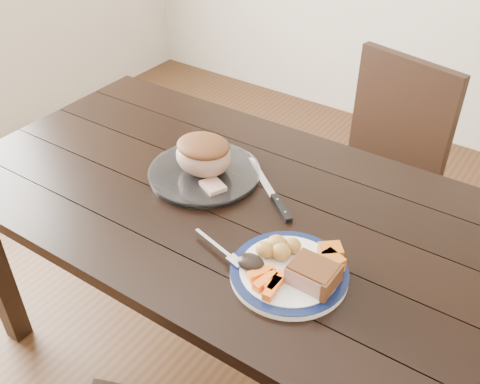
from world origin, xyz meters
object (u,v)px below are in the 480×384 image
Objects in this scene: chair_far at (377,165)px; roast_joint at (204,156)px; dining_table at (222,218)px; serving_platter at (204,174)px; dinner_plate at (289,273)px; fork at (222,250)px; carving_knife at (276,200)px; pork_slice at (313,274)px.

chair_far is 5.33× the size of roast_joint.
dining_table is 0.14m from serving_platter.
dinner_plate is 0.48m from roast_joint.
dinner_plate is 0.18m from fork.
dining_table is 4.87× the size of serving_platter.
dining_table is at bearing -122.08° from carving_knife.
dinner_plate is 0.87× the size of serving_platter.
pork_slice is 0.61× the size of roast_joint.
roast_joint reaches higher than dinner_plate.
dining_table is 0.45m from pork_slice.
fork is 0.66× the size of carving_knife.
fork reaches higher than carving_knife.
roast_joint is 0.26m from carving_knife.
fork is at bearing 100.41° from chair_far.
dinner_plate is 0.07m from pork_slice.
serving_platter is at bearing 153.21° from dinner_plate.
chair_far reaches higher than pork_slice.
dining_table is 0.78m from chair_far.
dinner_plate is at bearing 26.47° from fork.
roast_joint is (-0.30, -0.70, 0.30)m from chair_far.
fork reaches higher than dining_table.
dinner_plate is 0.29m from carving_knife.
fork is at bearing -171.99° from pork_slice.
dinner_plate is at bearing -27.74° from dining_table.
roast_joint is at bearing 153.21° from dinner_plate.
pork_slice is at bearing 114.98° from chair_far.
roast_joint is (-0.09, 0.04, 0.17)m from dining_table.
chair_far is 0.97m from pork_slice.
chair_far is at bearing 97.71° from dinner_plate.
chair_far is at bearing 100.87° from fork.
chair_far reaches higher than carving_knife.
carving_knife is at bearing 104.99° from fork.
fork reaches higher than serving_platter.
chair_far is 3.24× the size of dinner_plate.
carving_knife is at bearing 3.74° from serving_platter.
chair_far is at bearing 66.55° from roast_joint.
serving_platter is 0.25m from carving_knife.
chair_far is 0.82m from roast_joint.
dinner_plate is at bearing -26.79° from serving_platter.
carving_knife is (-0.24, 0.24, -0.04)m from pork_slice.
chair_far is 0.72m from carving_knife.
carving_knife is (0.25, 0.02, -0.07)m from roast_joint.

